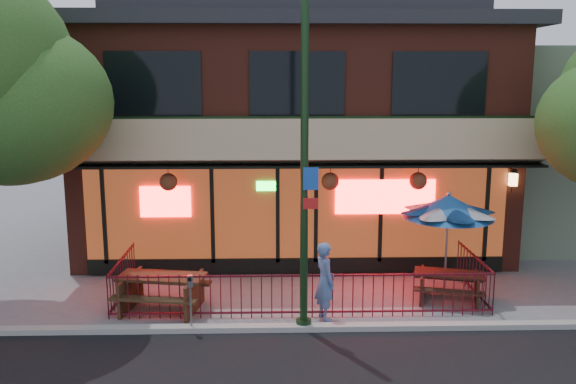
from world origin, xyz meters
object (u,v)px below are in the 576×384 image
Objects in this scene: picnic_table_left at (162,287)px; picnic_table_right at (449,282)px; street_light at (304,180)px; parking_meter_near at (190,294)px; pedestrian at (325,281)px; patio_umbrella at (448,206)px.

picnic_table_right is at bearing 3.70° from picnic_table_left.
street_light is at bearing -19.47° from picnic_table_left.
picnic_table_left is 1.76× the size of parking_meter_near.
street_light is 3.75× the size of picnic_table_right.
street_light is at bearing 116.58° from pedestrian.
pedestrian is (-3.00, -1.03, 0.41)m from picnic_table_right.
pedestrian reaches higher than picnic_table_right.
patio_umbrella reaches higher than pedestrian.
pedestrian is (-3.12, -1.76, -1.25)m from patio_umbrella.
picnic_table_right is 1.54× the size of parking_meter_near.
pedestrian is at bearing 46.42° from street_light.
parking_meter_near is (-5.93, -2.34, -1.29)m from patio_umbrella.
street_light is 4.38m from patio_umbrella.
patio_umbrella is at bearing 21.54° from parking_meter_near.
pedestrian reaches higher than picnic_table_left.
street_light is at bearing -147.85° from patio_umbrella.
pedestrian is at bearing 11.68° from parking_meter_near.
street_light reaches higher than picnic_table_left.
street_light reaches higher than patio_umbrella.
street_light is 3.30× the size of picnic_table_left.
picnic_table_left is 6.62m from picnic_table_right.
patio_umbrella reaches higher than picnic_table_left.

